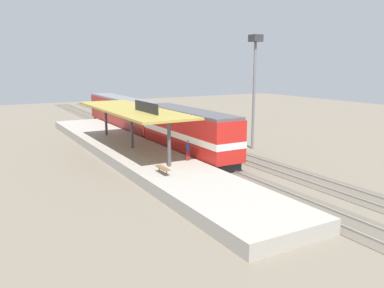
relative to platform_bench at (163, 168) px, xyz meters
name	(u,v)px	position (x,y,z in m)	size (l,w,h in m)	color
ground_plane	(192,150)	(8.00, 9.74, -1.34)	(120.00, 120.00, 0.00)	#706656
track_near	(175,151)	(6.00, 9.74, -1.31)	(3.20, 110.00, 0.16)	#5F5649
track_far	(213,147)	(10.60, 9.74, -1.31)	(3.20, 110.00, 0.16)	#5F5649
platform	(132,152)	(1.40, 9.74, -0.89)	(6.00, 44.00, 0.90)	#9E998E
station_canopy	(132,110)	(1.40, 9.64, 3.19)	(5.20, 18.00, 4.70)	#47474C
platform_bench	(163,168)	(0.00, 0.00, 0.00)	(0.44, 1.70, 0.50)	#333338
locomotive	(188,132)	(6.00, 6.98, 1.07)	(2.93, 14.43, 4.44)	#28282D
passenger_carriage_single	(123,113)	(6.00, 24.98, 0.97)	(2.90, 20.00, 4.24)	#28282D
light_mast	(255,68)	(13.80, 6.95, 7.05)	(1.10, 1.10, 11.70)	slate
person_waiting	(188,149)	(3.59, 2.67, 0.51)	(0.34, 0.34, 1.71)	maroon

